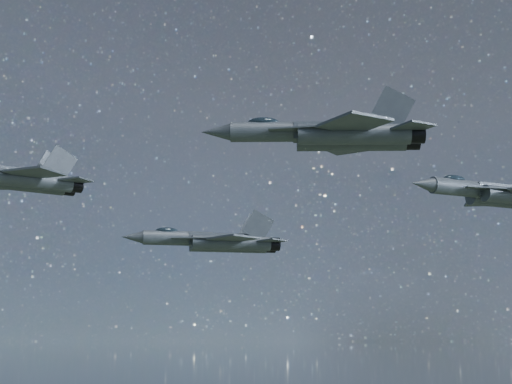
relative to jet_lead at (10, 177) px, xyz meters
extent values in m
cube|color=#394147|center=(0.87, 0.31, 0.16)|extent=(7.66, 3.85, 1.21)
cylinder|color=#394147|center=(1.53, -0.45, -0.26)|extent=(7.86, 3.97, 1.45)
cylinder|color=#394147|center=(0.91, 1.31, -0.26)|extent=(7.86, 3.97, 1.45)
cylinder|color=black|center=(5.57, 0.97, -0.26)|extent=(1.59, 1.67, 1.34)
cylinder|color=black|center=(4.95, 2.73, -0.26)|extent=(1.59, 1.67, 1.34)
cube|color=#394147|center=(2.10, -2.62, -0.07)|extent=(5.33, 5.26, 0.19)
cube|color=#394147|center=(0.00, 3.35, -0.07)|extent=(4.32, 4.68, 0.19)
cube|color=#394147|center=(5.62, -0.29, -0.07)|extent=(3.16, 3.14, 0.14)
cube|color=#394147|center=(4.20, 3.75, -0.07)|extent=(2.53, 2.68, 0.14)
cube|color=#394147|center=(4.16, 0.23, 1.51)|extent=(3.17, 0.97, 3.31)
cube|color=#394147|center=(3.38, 2.42, 1.51)|extent=(3.01, 1.46, 3.31)
cylinder|color=#394147|center=(18.20, 20.23, -2.25)|extent=(8.25, 2.19, 1.72)
cone|color=#394147|center=(12.92, 20.54, -2.25)|extent=(2.73, 1.70, 1.54)
ellipsoid|color=#18242B|center=(16.88, 20.30, -1.42)|extent=(2.69, 1.31, 0.85)
cube|color=#394147|center=(23.92, 19.89, -2.30)|extent=(9.12, 2.18, 1.43)
cylinder|color=#394147|center=(24.30, 18.77, -2.80)|extent=(9.35, 2.26, 1.72)
cylinder|color=#394147|center=(24.43, 20.97, -2.80)|extent=(9.35, 2.26, 1.72)
cylinder|color=black|center=(29.36, 18.47, -2.80)|extent=(1.52, 1.67, 1.59)
cylinder|color=black|center=(29.49, 20.67, -2.80)|extent=(1.52, 1.67, 1.59)
cube|color=#394147|center=(20.09, 18.63, -2.38)|extent=(5.85, 2.60, 0.13)
cube|color=#394147|center=(20.27, 21.60, -2.38)|extent=(5.84, 1.97, 0.13)
cube|color=#394147|center=(23.92, 16.14, -2.58)|extent=(5.95, 6.17, 0.22)
cube|color=#394147|center=(24.36, 23.62, -2.58)|extent=(6.16, 6.29, 0.22)
cube|color=#394147|center=(28.84, 17.06, -2.58)|extent=(3.50, 3.60, 0.17)
cube|color=#394147|center=(29.13, 22.13, -2.58)|extent=(3.63, 3.70, 0.17)
cube|color=#394147|center=(27.47, 18.30, -0.70)|extent=(3.82, 0.71, 3.92)
cube|color=#394147|center=(27.64, 21.05, -0.70)|extent=(3.84, 0.55, 3.92)
cylinder|color=#394147|center=(17.80, -22.53, -0.60)|extent=(6.50, 3.06, 1.34)
cone|color=#394147|center=(13.83, -21.39, -0.60)|extent=(2.32, 1.73, 1.21)
ellipsoid|color=#18242B|center=(16.81, -22.25, 0.05)|extent=(2.22, 1.44, 0.66)
cube|color=#394147|center=(22.11, -23.78, -0.64)|extent=(7.15, 3.20, 1.12)
cylinder|color=#394147|center=(22.20, -24.70, -1.03)|extent=(7.33, 3.30, 1.34)
cylinder|color=#394147|center=(22.68, -23.04, -1.03)|extent=(7.33, 3.30, 1.34)
cylinder|color=black|center=(26.01, -25.80, -1.03)|extent=(1.42, 1.50, 1.24)
cylinder|color=black|center=(26.48, -24.14, -1.03)|extent=(1.42, 1.50, 1.24)
cube|color=#394147|center=(18.97, -24.08, -0.70)|extent=(4.42, 2.89, 0.10)
cube|color=#394147|center=(19.61, -21.85, -0.70)|extent=(4.55, 1.34, 0.10)
cube|color=#394147|center=(21.46, -26.64, -0.85)|extent=(4.16, 4.46, 0.17)
cube|color=#394147|center=(23.08, -21.01, -0.85)|extent=(4.95, 4.91, 0.17)
cube|color=#394147|center=(25.36, -26.78, -0.85)|extent=(2.44, 2.57, 0.13)
cube|color=#394147|center=(26.46, -22.97, -0.85)|extent=(2.93, 2.92, 0.13)
cube|color=#394147|center=(24.54, -25.60, 0.61)|extent=(2.85, 1.19, 3.07)
cube|color=#394147|center=(25.14, -23.53, 0.61)|extent=(2.97, 0.73, 3.07)
cylinder|color=#394147|center=(42.97, -2.49, 0.69)|extent=(8.07, 2.96, 1.67)
cone|color=#394147|center=(37.92, -3.34, 0.69)|extent=(2.78, 1.90, 1.49)
ellipsoid|color=#18242B|center=(41.71, -2.70, 1.49)|extent=(2.69, 1.53, 0.82)
cube|color=#394147|center=(48.44, -1.57, 0.64)|extent=(8.90, 3.04, 1.39)
cylinder|color=#394147|center=(48.69, -0.44, 0.15)|extent=(9.12, 3.14, 1.67)
cube|color=#394147|center=(45.11, -3.59, 0.56)|extent=(5.58, 1.31, 0.13)
cube|color=#394147|center=(44.63, -0.75, 0.56)|extent=(5.61, 3.05, 0.13)
cube|color=#394147|center=(48.05, 2.05, 0.37)|extent=(5.50, 5.79, 0.21)
camera|label=1|loc=(3.43, -70.30, -14.17)|focal=55.00mm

